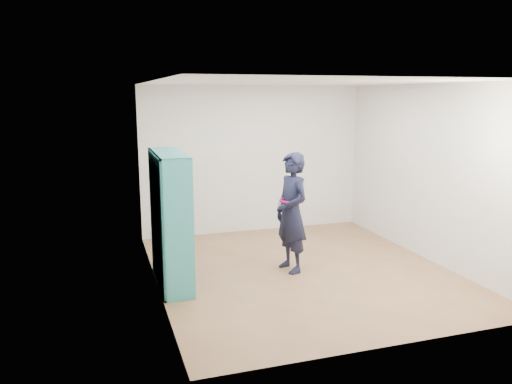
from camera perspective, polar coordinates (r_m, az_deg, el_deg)
name	(u,v)px	position (r m, az deg, el deg)	size (l,w,h in m)	color
floor	(302,271)	(7.14, 5.24, -8.95)	(4.50, 4.50, 0.00)	brown
ceiling	(305,82)	(6.71, 5.65, 12.39)	(4.50, 4.50, 0.00)	white
wall_left	(155,188)	(6.30, -11.52, 0.42)	(0.02, 4.50, 2.60)	beige
wall_right	(428,173)	(7.81, 19.07, 2.07)	(0.02, 4.50, 2.60)	beige
wall_back	(254,160)	(8.90, -0.27, 3.73)	(4.00, 0.02, 2.60)	beige
wall_front	(398,219)	(4.87, 15.91, -2.94)	(4.00, 0.02, 2.60)	beige
bookshelf	(168,221)	(6.53, -10.00, -3.30)	(0.38, 1.29, 1.73)	teal
person	(292,212)	(6.92, 4.09, -2.34)	(0.51, 0.67, 1.67)	black
smartphone	(280,205)	(6.88, 2.73, -1.47)	(0.04, 0.09, 0.13)	silver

